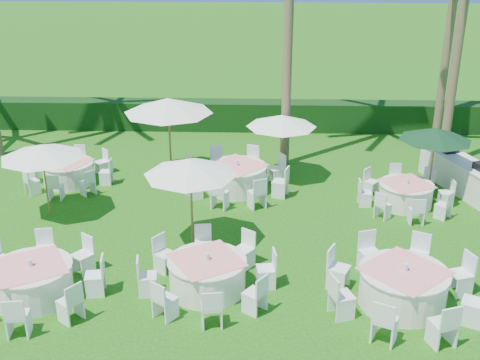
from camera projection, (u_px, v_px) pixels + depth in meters
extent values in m
plane|color=#174E0D|center=(213.00, 281.00, 14.52)|extent=(120.00, 120.00, 0.00)
cube|color=black|center=(235.00, 115.00, 25.35)|extent=(34.00, 1.00, 1.20)
cylinder|color=white|center=(32.00, 282.00, 13.76)|extent=(1.80, 1.80, 0.78)
cylinder|color=white|center=(30.00, 267.00, 13.60)|extent=(1.88, 1.88, 0.03)
cube|color=pink|center=(30.00, 266.00, 13.59)|extent=(2.00, 2.00, 0.01)
cylinder|color=silver|center=(29.00, 263.00, 13.56)|extent=(0.13, 0.13, 0.17)
cube|color=white|center=(95.00, 276.00, 13.86)|extent=(0.50, 0.50, 0.94)
cube|color=white|center=(82.00, 255.00, 14.74)|extent=(0.61, 0.61, 0.94)
cube|color=white|center=(44.00, 249.00, 15.02)|extent=(0.50, 0.50, 0.94)
cube|color=white|center=(17.00, 316.00, 12.44)|extent=(0.50, 0.50, 0.94)
cube|color=white|center=(70.00, 301.00, 12.91)|extent=(0.61, 0.61, 0.94)
cylinder|color=white|center=(207.00, 275.00, 14.04)|extent=(1.78, 1.78, 0.77)
cylinder|color=white|center=(207.00, 261.00, 13.88)|extent=(1.85, 1.85, 0.03)
cube|color=pink|center=(207.00, 260.00, 13.87)|extent=(1.97, 1.97, 0.01)
cylinder|color=silver|center=(207.00, 257.00, 13.84)|extent=(0.12, 0.12, 0.16)
cube|color=white|center=(266.00, 269.00, 14.16)|extent=(0.49, 0.49, 0.93)
cube|color=white|center=(244.00, 250.00, 15.01)|extent=(0.60, 0.60, 0.93)
cube|color=white|center=(204.00, 244.00, 15.28)|extent=(0.49, 0.49, 0.93)
cube|color=white|center=(165.00, 254.00, 14.80)|extent=(0.60, 0.60, 0.93)
cube|color=white|center=(147.00, 276.00, 13.86)|extent=(0.49, 0.49, 0.93)
cube|color=white|center=(165.00, 299.00, 13.00)|extent=(0.60, 0.60, 0.93)
cube|color=white|center=(212.00, 307.00, 12.73)|extent=(0.49, 0.49, 0.93)
cube|color=white|center=(255.00, 293.00, 13.21)|extent=(0.60, 0.60, 0.93)
cylinder|color=white|center=(403.00, 288.00, 13.49)|extent=(1.93, 1.93, 0.84)
cylinder|color=white|center=(405.00, 271.00, 13.32)|extent=(2.01, 2.01, 0.03)
cube|color=pink|center=(405.00, 270.00, 13.31)|extent=(2.20, 2.20, 0.01)
cylinder|color=silver|center=(405.00, 267.00, 13.28)|extent=(0.13, 0.13, 0.18)
cube|color=white|center=(460.00, 274.00, 13.87)|extent=(0.60, 0.60, 1.00)
cube|color=white|center=(418.00, 255.00, 14.69)|extent=(0.63, 0.63, 1.00)
cube|color=white|center=(370.00, 253.00, 14.78)|extent=(0.60, 0.60, 1.00)
cube|color=white|center=(339.00, 268.00, 14.10)|extent=(0.63, 0.63, 1.00)
cube|color=white|center=(342.00, 296.00, 13.04)|extent=(0.60, 0.60, 1.00)
cube|color=white|center=(385.00, 321.00, 12.22)|extent=(0.63, 0.63, 1.00)
cube|color=white|center=(443.00, 324.00, 12.13)|extent=(0.60, 0.60, 1.00)
cube|color=white|center=(474.00, 303.00, 12.81)|extent=(0.63, 0.63, 1.00)
cylinder|color=white|center=(68.00, 173.00, 20.00)|extent=(1.62, 1.62, 0.70)
cylinder|color=white|center=(67.00, 163.00, 19.86)|extent=(1.69, 1.69, 0.03)
cube|color=pink|center=(67.00, 162.00, 19.85)|extent=(1.72, 1.72, 0.01)
cylinder|color=silver|center=(67.00, 160.00, 19.82)|extent=(0.11, 0.11, 0.15)
cube|color=white|center=(102.00, 162.00, 20.76)|extent=(0.56, 0.56, 0.85)
cube|color=white|center=(79.00, 158.00, 21.14)|extent=(0.40, 0.40, 0.85)
cube|color=white|center=(51.00, 161.00, 20.84)|extent=(0.56, 0.56, 0.85)
cube|color=white|center=(31.00, 171.00, 20.02)|extent=(0.40, 0.40, 0.85)
cube|color=white|center=(32.00, 181.00, 19.18)|extent=(0.56, 0.56, 0.85)
cube|color=white|center=(56.00, 186.00, 18.80)|extent=(0.40, 0.40, 0.85)
cube|color=white|center=(87.00, 182.00, 19.11)|extent=(0.56, 0.56, 0.85)
cube|color=white|center=(106.00, 172.00, 19.92)|extent=(0.40, 0.40, 0.85)
cylinder|color=white|center=(237.00, 178.00, 19.46)|extent=(1.88, 1.88, 0.82)
cylinder|color=white|center=(237.00, 166.00, 19.30)|extent=(1.96, 1.96, 0.03)
cube|color=pink|center=(237.00, 165.00, 19.29)|extent=(2.14, 2.14, 0.01)
cylinder|color=silver|center=(237.00, 163.00, 19.26)|extent=(0.13, 0.13, 0.17)
cube|color=white|center=(277.00, 169.00, 20.00)|extent=(0.62, 0.62, 0.98)
cube|color=white|center=(251.00, 161.00, 20.71)|extent=(0.58, 0.58, 0.98)
cube|color=white|center=(219.00, 161.00, 20.66)|extent=(0.62, 0.62, 0.98)
cube|color=white|center=(195.00, 170.00, 19.89)|extent=(0.58, 0.58, 0.98)
cube|color=white|center=(194.00, 183.00, 18.85)|extent=(0.62, 0.62, 0.98)
cube|color=white|center=(220.00, 193.00, 18.15)|extent=(0.58, 0.58, 0.98)
cube|color=white|center=(257.00, 192.00, 18.20)|extent=(0.62, 0.62, 0.98)
cube|color=white|center=(280.00, 182.00, 18.97)|extent=(0.58, 0.58, 0.98)
cylinder|color=white|center=(405.00, 195.00, 18.39)|extent=(1.59, 1.59, 0.69)
cylinder|color=white|center=(407.00, 184.00, 18.25)|extent=(1.66, 1.66, 0.03)
cube|color=pink|center=(407.00, 183.00, 18.24)|extent=(1.70, 1.70, 0.01)
cylinder|color=silver|center=(407.00, 181.00, 18.21)|extent=(0.11, 0.11, 0.15)
cube|color=white|center=(446.00, 193.00, 18.36)|extent=(0.40, 0.40, 0.83)
cube|color=white|center=(426.00, 182.00, 19.17)|extent=(0.55, 0.55, 0.83)
cube|color=white|center=(396.00, 177.00, 19.51)|extent=(0.40, 0.40, 0.83)
cube|color=white|center=(371.00, 182.00, 19.17)|extent=(0.55, 0.55, 0.83)
cube|color=white|center=(365.00, 193.00, 18.36)|extent=(0.40, 0.40, 0.83)
cube|color=white|center=(383.00, 205.00, 17.55)|extent=(0.55, 0.55, 0.83)
cube|color=white|center=(417.00, 210.00, 17.21)|extent=(0.40, 0.40, 0.83)
cube|color=white|center=(443.00, 205.00, 17.55)|extent=(0.55, 0.55, 0.83)
cylinder|color=brown|center=(46.00, 182.00, 17.46)|extent=(0.05, 0.05, 2.14)
cone|color=white|center=(41.00, 151.00, 17.09)|extent=(2.37, 2.37, 0.38)
sphere|color=brown|center=(41.00, 147.00, 17.04)|extent=(0.09, 0.09, 0.09)
cylinder|color=brown|center=(192.00, 205.00, 15.66)|extent=(0.06, 0.06, 2.42)
cone|color=white|center=(190.00, 167.00, 15.24)|extent=(2.41, 2.41, 0.44)
sphere|color=brown|center=(190.00, 161.00, 15.18)|extent=(0.10, 0.10, 0.10)
cylinder|color=brown|center=(170.00, 141.00, 20.02)|extent=(0.06, 0.06, 2.70)
cone|color=white|center=(168.00, 105.00, 19.55)|extent=(2.93, 2.93, 0.49)
sphere|color=brown|center=(168.00, 100.00, 19.49)|extent=(0.11, 0.11, 0.11)
cylinder|color=brown|center=(281.00, 149.00, 20.05)|extent=(0.05, 0.05, 2.17)
cone|color=white|center=(281.00, 121.00, 19.67)|extent=(2.32, 2.32, 0.39)
sphere|color=brown|center=(282.00, 117.00, 19.62)|extent=(0.09, 0.09, 0.09)
cylinder|color=brown|center=(432.00, 163.00, 18.87)|extent=(0.05, 0.05, 2.14)
cone|color=black|center=(436.00, 134.00, 18.50)|extent=(2.25, 2.25, 0.39)
sphere|color=brown|center=(436.00, 130.00, 18.45)|extent=(0.09, 0.09, 0.09)
cube|color=white|center=(469.00, 180.00, 19.10)|extent=(2.22, 4.40, 0.98)
cube|color=white|center=(472.00, 165.00, 18.90)|extent=(2.29, 4.47, 0.04)
cube|color=black|center=(448.00, 143.00, 19.94)|extent=(0.66, 0.72, 0.54)
cylinder|color=brown|center=(448.00, 41.00, 22.58)|extent=(0.32, 0.32, 7.95)
cylinder|color=brown|center=(462.00, 16.00, 19.59)|extent=(0.32, 0.32, 10.50)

